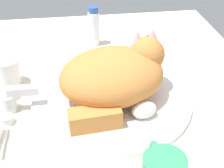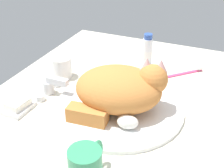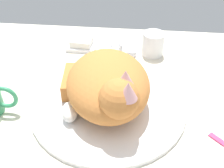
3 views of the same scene
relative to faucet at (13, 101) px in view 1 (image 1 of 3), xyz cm
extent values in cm
cube|color=silver|center=(0.00, -22.89, -4.03)|extent=(110.00, 82.50, 3.00)
cylinder|color=white|center=(0.00, -22.89, -1.97)|extent=(37.88, 37.88, 1.13)
cylinder|color=silver|center=(0.00, 0.92, -0.49)|extent=(3.60, 3.60, 4.08)
cube|color=silver|center=(0.00, -2.63, 2.55)|extent=(2.00, 7.08, 2.00)
cylinder|color=silver|center=(-4.69, 0.92, -1.63)|extent=(2.80, 2.80, 1.80)
cylinder|color=silver|center=(4.69, 0.92, -1.63)|extent=(2.80, 2.80, 1.80)
ellipsoid|color=#D17F3D|center=(0.00, -22.89, 4.61)|extent=(23.61, 27.66, 12.01)
sphere|color=#D17F3D|center=(3.17, -31.60, 7.91)|extent=(9.91, 9.91, 8.45)
ellipsoid|color=white|center=(2.85, -29.94, 6.11)|extent=(5.61, 6.28, 4.65)
cone|color=#DB9E9E|center=(4.26, -29.45, 11.50)|extent=(4.46, 4.46, 3.80)
cone|color=#DB9E9E|center=(4.99, -33.18, 11.50)|extent=(4.46, 4.46, 3.80)
cube|color=#D17F3D|center=(-9.81, -17.96, 0.75)|extent=(5.27, 11.33, 4.29)
ellipsoid|color=white|center=(-8.18, -28.84, 0.53)|extent=(4.61, 6.19, 3.86)
torus|color=#389966|center=(-23.68, -27.23, 2.20)|extent=(6.30, 1.00, 6.30)
cylinder|color=white|center=(11.00, 2.56, 1.04)|extent=(6.59, 6.59, 7.16)
cylinder|color=white|center=(30.88, -21.60, 2.75)|extent=(3.51, 3.51, 10.58)
cylinder|color=white|center=(30.88, -21.60, 2.22)|extent=(3.58, 3.58, 2.64)
cylinder|color=#2D51AD|center=(30.88, -21.60, 8.94)|extent=(2.98, 2.98, 1.80)
cube|color=#D83F72|center=(29.12, -35.44, -2.13)|extent=(12.19, 12.12, 0.80)
cube|color=white|center=(34.01, -40.30, -1.33)|extent=(2.58, 2.57, 0.80)
camera|label=1|loc=(-61.63, -14.27, 44.16)|focal=51.72mm
camera|label=2|loc=(-67.73, -50.13, 48.67)|focal=48.83mm
camera|label=3|loc=(6.13, -75.69, 46.61)|focal=46.82mm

